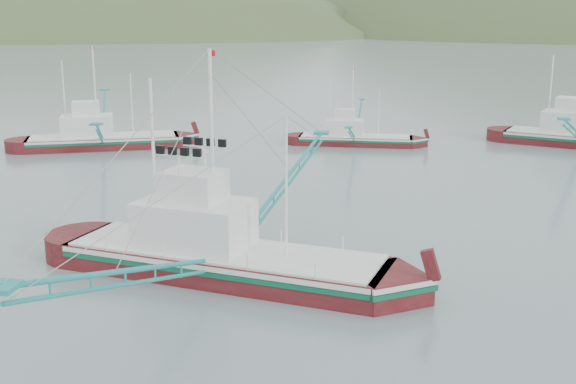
# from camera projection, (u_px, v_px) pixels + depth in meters

# --- Properties ---
(ground) EXTENTS (1200.00, 1200.00, 0.00)m
(ground) POSITION_uv_depth(u_px,v_px,m) (271.00, 282.00, 36.58)
(ground) COLOR slate
(ground) RESTS_ON ground
(main_boat) EXTENTS (17.61, 30.40, 12.48)m
(main_boat) POSITION_uv_depth(u_px,v_px,m) (221.00, 234.00, 36.88)
(main_boat) COLOR #4A0C0F
(main_boat) RESTS_ON ground
(bg_boat_left) EXTENTS (15.18, 25.73, 10.81)m
(bg_boat_left) POSITION_uv_depth(u_px,v_px,m) (101.00, 127.00, 71.49)
(bg_boat_left) COLOR #4A0C0F
(bg_boat_left) RESTS_ON ground
(bg_boat_far) EXTENTS (11.51, 20.80, 8.42)m
(bg_boat_far) POSITION_uv_depth(u_px,v_px,m) (354.00, 134.00, 73.47)
(bg_boat_far) COLOR #4A0C0F
(bg_boat_far) RESTS_ON ground
(headland_left) EXTENTS (448.00, 308.00, 210.00)m
(headland_left) POSITION_uv_depth(u_px,v_px,m) (63.00, 35.00, 407.16)
(headland_left) COLOR #40532A
(headland_left) RESTS_ON ground
(ridge_distant) EXTENTS (960.00, 400.00, 240.00)m
(ridge_distant) POSITION_uv_depth(u_px,v_px,m) (427.00, 28.00, 569.66)
(ridge_distant) COLOR slate
(ridge_distant) RESTS_ON ground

